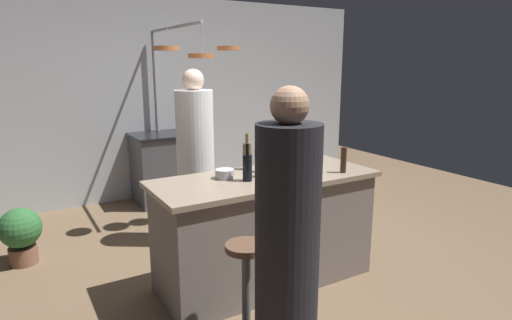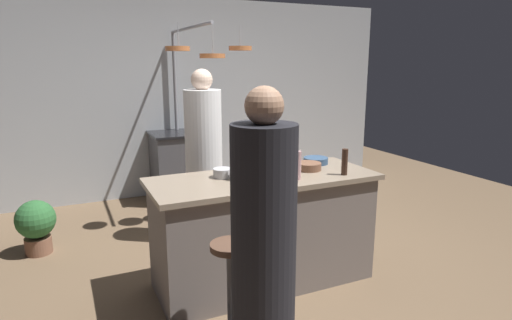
{
  "view_description": "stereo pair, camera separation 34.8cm",
  "coord_description": "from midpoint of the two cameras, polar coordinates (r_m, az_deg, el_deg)",
  "views": [
    {
      "loc": [
        -1.72,
        -2.77,
        1.78
      ],
      "look_at": [
        0.0,
        0.15,
        1.0
      ],
      "focal_mm": 30.13,
      "sensor_mm": 36.0,
      "label": 1
    },
    {
      "loc": [
        -1.42,
        -2.93,
        1.78
      ],
      "look_at": [
        0.0,
        0.15,
        1.0
      ],
      "focal_mm": 30.13,
      "sensor_mm": 36.0,
      "label": 2
    }
  ],
  "objects": [
    {
      "name": "wine_bottle_rose",
      "position": [
        3.29,
        2.73,
        -0.49
      ],
      "size": [
        0.07,
        0.07,
        0.3
      ],
      "color": "#B78C8E",
      "rests_on": "kitchen_island"
    },
    {
      "name": "bar_stool_left",
      "position": [
        2.83,
        -4.98,
        -16.78
      ],
      "size": [
        0.28,
        0.28,
        0.68
      ],
      "color": "#4C4C51",
      "rests_on": "ground_plane"
    },
    {
      "name": "wine_bottle_amber",
      "position": [
        3.57,
        -3.99,
        0.56
      ],
      "size": [
        0.07,
        0.07,
        0.3
      ],
      "color": "brown",
      "rests_on": "kitchen_island"
    },
    {
      "name": "mixing_bowl_blue",
      "position": [
        3.84,
        4.79,
        0.07
      ],
      "size": [
        0.21,
        0.21,
        0.06
      ],
      "primitive_type": "cylinder",
      "color": "#334C6B",
      "rests_on": "kitchen_island"
    },
    {
      "name": "kitchen_island",
      "position": [
        3.51,
        -1.61,
        -9.24
      ],
      "size": [
        1.8,
        0.72,
        0.9
      ],
      "color": "slate",
      "rests_on": "ground_plane"
    },
    {
      "name": "chef",
      "position": [
        4.26,
        -10.32,
        -0.62
      ],
      "size": [
        0.36,
        0.36,
        1.71
      ],
      "color": "white",
      "rests_on": "ground_plane"
    },
    {
      "name": "stove_range",
      "position": [
        5.69,
        -13.66,
        -1.0
      ],
      "size": [
        0.8,
        0.64,
        0.89
      ],
      "color": "#47474C",
      "rests_on": "ground_plane"
    },
    {
      "name": "wine_bottle_red",
      "position": [
        3.47,
        -1.77,
        0.11
      ],
      "size": [
        0.07,
        0.07,
        0.29
      ],
      "color": "#143319",
      "rests_on": "kitchen_island"
    },
    {
      "name": "mixing_bowl_wooden",
      "position": [
        3.61,
        4.03,
        -0.7
      ],
      "size": [
        0.21,
        0.21,
        0.06
      ],
      "primitive_type": "cylinder",
      "color": "brown",
      "rests_on": "kitchen_island"
    },
    {
      "name": "overhead_pot_rack",
      "position": [
        4.92,
        -11.95,
        11.59
      ],
      "size": [
        0.89,
        1.57,
        2.17
      ],
      "color": "gray",
      "rests_on": "ground_plane"
    },
    {
      "name": "potted_plant",
      "position": [
        4.48,
        -30.8,
        -8.3
      ],
      "size": [
        0.36,
        0.36,
        0.52
      ],
      "color": "brown",
      "rests_on": "ground_plane"
    },
    {
      "name": "mixing_bowl_steel",
      "position": [
        3.32,
        -7.16,
        -1.87
      ],
      "size": [
        0.15,
        0.15,
        0.07
      ],
      "primitive_type": "cylinder",
      "color": "#B7B7BC",
      "rests_on": "kitchen_island"
    },
    {
      "name": "wine_glass_near_left_guest",
      "position": [
        3.22,
        1.73,
        -0.98
      ],
      "size": [
        0.07,
        0.07,
        0.15
      ],
      "color": "silver",
      "rests_on": "kitchen_island"
    },
    {
      "name": "pepper_mill",
      "position": [
        3.49,
        8.78,
        -0.02
      ],
      "size": [
        0.05,
        0.05,
        0.21
      ],
      "primitive_type": "cylinder",
      "color": "#382319",
      "rests_on": "kitchen_island"
    },
    {
      "name": "back_wall",
      "position": [
        5.93,
        -15.25,
        7.84
      ],
      "size": [
        6.4,
        0.16,
        2.6
      ],
      "primitive_type": "cube",
      "color": "#B2B7BC",
      "rests_on": "ground_plane"
    },
    {
      "name": "wine_bottle_dark",
      "position": [
        3.22,
        -4.25,
        -0.95
      ],
      "size": [
        0.07,
        0.07,
        0.29
      ],
      "color": "black",
      "rests_on": "kitchen_island"
    },
    {
      "name": "ground_plane",
      "position": [
        3.71,
        -1.56,
        -15.73
      ],
      "size": [
        9.0,
        9.0,
        0.0
      ],
      "primitive_type": "plane",
      "color": "brown"
    },
    {
      "name": "wine_glass_near_right_guest",
      "position": [
        3.33,
        -2.53,
        -0.51
      ],
      "size": [
        0.07,
        0.07,
        0.15
      ],
      "color": "silver",
      "rests_on": "kitchen_island"
    },
    {
      "name": "guest_left",
      "position": [
        2.37,
        -0.13,
        -12.21
      ],
      "size": [
        0.35,
        0.35,
        1.66
      ],
      "color": "black",
      "rests_on": "ground_plane"
    }
  ]
}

